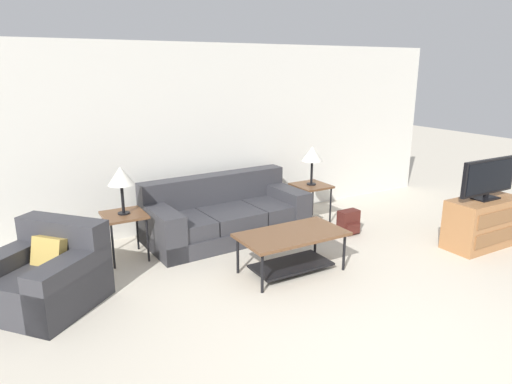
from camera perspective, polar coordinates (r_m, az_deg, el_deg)
ground_plane at (r=4.11m, az=18.42°, el=-19.19°), size 24.00×24.00×0.00m
wall_back at (r=6.66m, az=-6.25°, el=6.87°), size 8.52×0.06×2.60m
couch at (r=6.29m, az=-3.82°, el=-3.03°), size 2.22×1.09×0.82m
armchair at (r=4.98m, az=-24.78°, el=-9.66°), size 1.33×1.33×0.80m
coffee_table at (r=5.21m, az=4.47°, el=-6.38°), size 1.22×0.66×0.47m
side_table_left at (r=5.71m, az=-16.15°, el=-3.22°), size 0.49×0.52×0.57m
side_table_right at (r=6.87m, az=6.91°, el=0.43°), size 0.49×0.52×0.57m
table_lamp_left at (r=5.57m, az=-16.55°, el=1.84°), size 0.31×0.31×0.58m
table_lamp_right at (r=6.76m, az=7.05°, el=4.68°), size 0.31×0.31×0.58m
tv_console at (r=6.62m, az=26.44°, el=-3.45°), size 1.03×0.47×0.64m
television at (r=6.47m, az=27.07°, el=1.60°), size 0.98×0.20×0.52m
backpack at (r=6.53m, az=11.50°, el=-3.78°), size 0.30×0.24×0.34m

